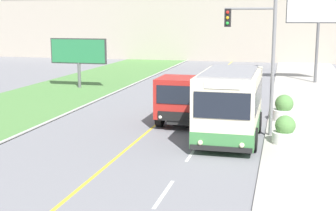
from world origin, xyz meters
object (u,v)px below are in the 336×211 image
Objects in this scene: city_bus at (230,105)px; billboard_small at (78,52)px; traffic_light_mast at (259,51)px; planter_round_near at (285,131)px; dump_truck at (186,100)px; planter_round_second at (284,109)px; billboard_large at (319,10)px.

city_bus is 1.24× the size of billboard_small.
traffic_light_mast is 5.06× the size of planter_round_near.
dump_truck is 5.83m from planter_round_near.
dump_truck is 5.20m from planter_round_second.
traffic_light_mast is at bearing 135.24° from planter_round_near.
city_bus reaches higher than planter_round_second.
traffic_light_mast is 4.91m from planter_round_second.
billboard_large is (3.68, 18.93, 2.05)m from traffic_light_mast.
city_bus is at bearing -117.25° from planter_round_second.
billboard_large is at bearing 83.21° from planter_round_near.
city_bus is 0.73× the size of billboard_large.
planter_round_near is 0.91× the size of planter_round_second.
city_bus is 18.45m from billboard_small.
billboard_small is at bearing 135.25° from city_bus.
planter_round_second is at bearing 62.75° from city_bus.
planter_round_second is at bearing 19.44° from dump_truck.
dump_truck is 0.80× the size of billboard_large.
dump_truck is at bearing -43.86° from billboard_small.
traffic_light_mast reaches higher than planter_round_second.
billboard_large is 19.49m from billboard_small.
traffic_light_mast is at bearing -39.92° from billboard_small.
dump_truck is at bearing 154.37° from traffic_light_mast.
traffic_light_mast is 4.59× the size of planter_round_second.
city_bus is 2.81m from traffic_light_mast.
billboard_small is at bearing 140.08° from traffic_light_mast.
billboard_large reaches higher than dump_truck.
traffic_light_mast reaches higher than city_bus.
city_bus is 0.92× the size of dump_truck.
traffic_light_mast is 19.39m from billboard_large.
traffic_light_mast is at bearing -101.00° from billboard_large.
planter_round_second reaches higher than planter_round_near.
traffic_light_mast is 0.81× the size of billboard_large.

